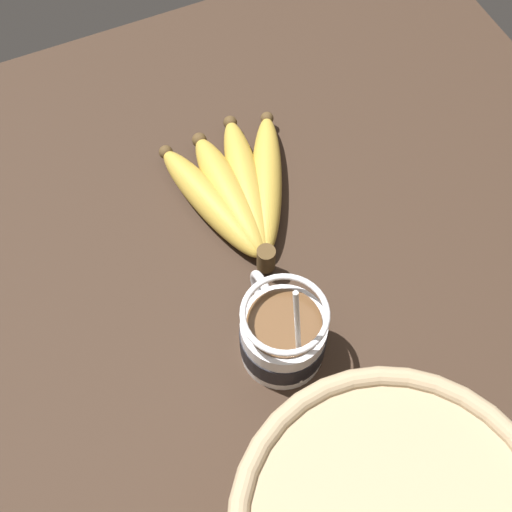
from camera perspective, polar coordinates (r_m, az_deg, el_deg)
The scene contains 3 objects.
table at distance 76.51cm, azimuth 0.55°, elevation -5.20°, with size 93.86×93.86×3.61cm.
coffee_mug at distance 69.87cm, azimuth 2.23°, elevation -6.31°, with size 11.93×8.53×15.68cm.
banana_bunch at distance 80.62cm, azimuth -1.45°, elevation 5.25°, with size 21.13×16.30×4.24cm.
Camera 1 is at (-29.02, 13.94, 71.21)cm, focal length 50.00 mm.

